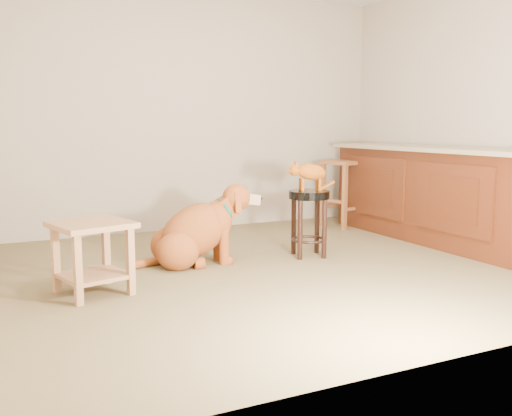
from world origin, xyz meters
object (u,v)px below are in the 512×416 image
golden_retriever (196,233)px  tabby_kitten (308,173)px  padded_stool (309,210)px  wood_stool (344,192)px  side_table (92,247)px

golden_retriever → tabby_kitten: size_ratio=2.39×
padded_stool → tabby_kitten: size_ratio=1.26×
wood_stool → golden_retriever: 2.34m
wood_stool → side_table: bearing=-154.4°
wood_stool → tabby_kitten: tabby_kitten is taller
side_table → padded_stool: bearing=10.1°
side_table → golden_retriever: size_ratio=0.53×
padded_stool → wood_stool: wood_stool is taller
tabby_kitten → padded_stool: bearing=-5.7°
padded_stool → golden_retriever: 1.02m
padded_stool → tabby_kitten: bearing=159.4°
wood_stool → golden_retriever: size_ratio=0.68×
wood_stool → padded_stool: bearing=-135.3°
wood_stool → golden_retriever: bearing=-155.6°
side_table → golden_retriever: 1.04m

